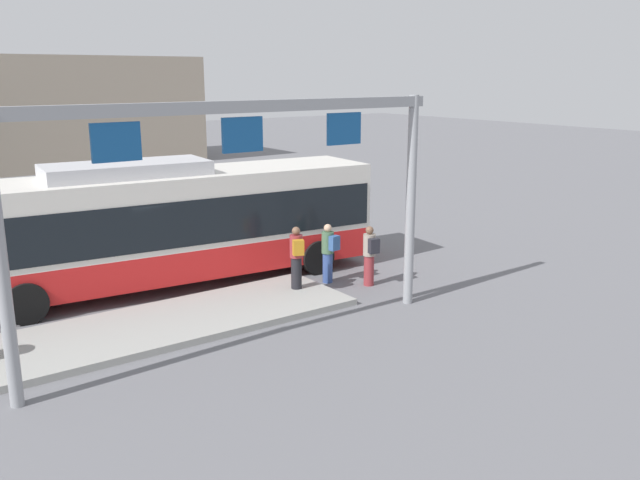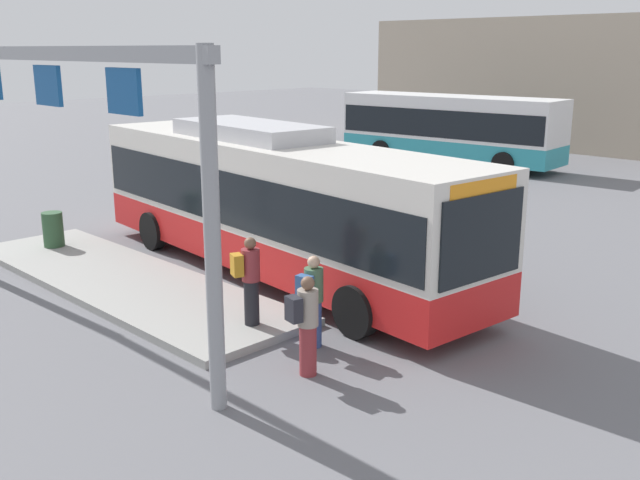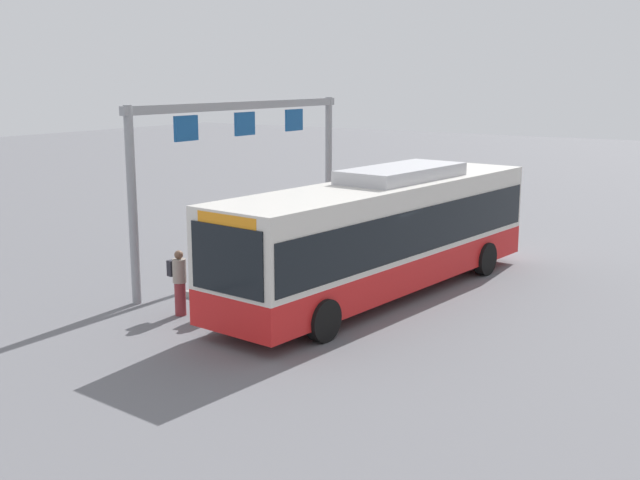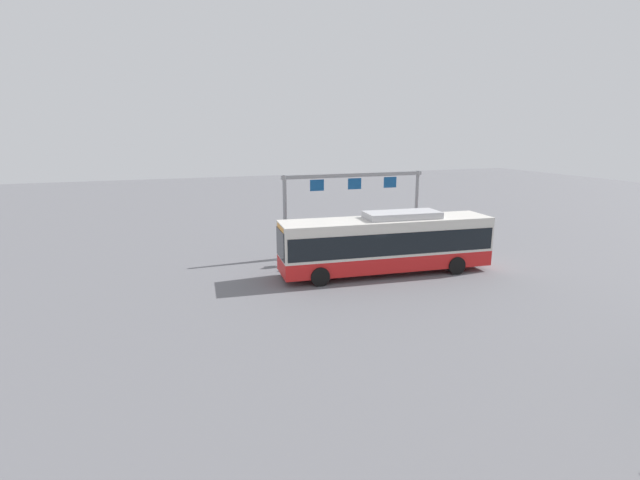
% 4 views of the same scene
% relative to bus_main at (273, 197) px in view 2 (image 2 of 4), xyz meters
% --- Properties ---
extents(ground_plane, '(120.00, 120.00, 0.00)m').
position_rel_bus_main_xyz_m(ground_plane, '(0.01, -0.00, -1.81)').
color(ground_plane, slate).
extents(platform_curb, '(10.00, 2.80, 0.16)m').
position_rel_bus_main_xyz_m(platform_curb, '(-1.76, -2.97, -1.73)').
color(platform_curb, '#9E9E99').
rests_on(platform_curb, ground).
extents(bus_main, '(12.06, 3.57, 3.46)m').
position_rel_bus_main_xyz_m(bus_main, '(0.00, 0.00, 0.00)').
color(bus_main, red).
rests_on(bus_main, ground).
extents(bus_background_left, '(10.37, 3.43, 3.10)m').
position_rel_bus_main_xyz_m(bus_background_left, '(-6.78, 16.62, -0.04)').
color(bus_background_left, teal).
rests_on(bus_background_left, ground).
extents(person_boarding, '(0.39, 0.56, 1.67)m').
position_rel_bus_main_xyz_m(person_boarding, '(3.78, -2.43, -0.92)').
color(person_boarding, '#334C8C').
rests_on(person_boarding, ground).
extents(person_waiting_near, '(0.41, 0.57, 1.67)m').
position_rel_bus_main_xyz_m(person_waiting_near, '(4.53, -3.31, -0.92)').
color(person_waiting_near, maroon).
rests_on(person_waiting_near, ground).
extents(person_waiting_mid, '(0.48, 0.60, 1.67)m').
position_rel_bus_main_xyz_m(person_waiting_mid, '(2.48, -2.78, -0.76)').
color(person_waiting_mid, black).
rests_on(person_waiting_mid, platform_curb).
extents(platform_sign_gantry, '(9.73, 0.24, 5.20)m').
position_rel_bus_main_xyz_m(platform_sign_gantry, '(-0.27, -4.98, 1.96)').
color(platform_sign_gantry, gray).
rests_on(platform_sign_gantry, ground).
extents(trash_bin, '(0.52, 0.52, 0.90)m').
position_rel_bus_main_xyz_m(trash_bin, '(-5.38, -2.85, -1.20)').
color(trash_bin, '#2D5133').
rests_on(trash_bin, platform_curb).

